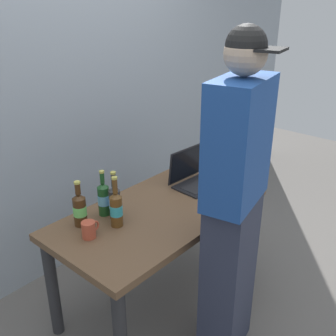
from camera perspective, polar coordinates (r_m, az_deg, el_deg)
name	(u,v)px	position (r m, az deg, el deg)	size (l,w,h in m)	color
ground_plane	(161,299)	(2.86, -1.05, -18.44)	(8.00, 8.00, 0.00)	slate
desk	(160,224)	(2.49, -1.15, -8.07)	(1.36, 0.71, 0.71)	brown
laptop	(194,176)	(2.72, 3.72, -1.18)	(0.34, 0.27, 0.25)	black
beer_bottle_green	(80,209)	(2.28, -12.62, -5.75)	(0.08, 0.08, 0.27)	#472B14
beer_bottle_dark	(115,201)	(2.31, -7.69, -4.79)	(0.07, 0.07, 0.30)	#333333
beer_bottle_brown	(116,208)	(2.24, -7.48, -5.77)	(0.07, 0.07, 0.30)	brown
beer_bottle_amber	(104,198)	(2.36, -9.27, -4.32)	(0.07, 0.07, 0.28)	#1E5123
person_figure	(234,210)	(2.04, 9.44, -5.94)	(0.45, 0.32, 1.81)	#2D3347
coffee_mug	(89,229)	(2.19, -11.31, -8.68)	(0.11, 0.08, 0.09)	#BF4C33
back_wall	(65,92)	(2.86, -14.68, 10.51)	(6.00, 0.10, 2.60)	#99A3AD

